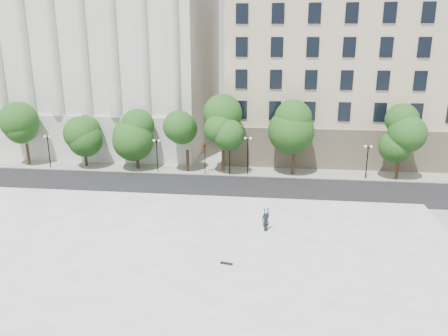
{
  "coord_description": "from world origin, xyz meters",
  "views": [
    {
      "loc": [
        8.09,
        -25.66,
        14.98
      ],
      "look_at": [
        3.86,
        10.0,
        4.49
      ],
      "focal_mm": 35.0,
      "sensor_mm": 36.0,
      "label": 1
    }
  ],
  "objects": [
    {
      "name": "person_lying",
      "position": [
        7.61,
        6.44,
        0.71
      ],
      "size": [
        1.62,
        1.95,
        0.51
      ],
      "primitive_type": "imported",
      "rotation": [
        -1.54,
        0.0,
        0.59
      ],
      "color": "black",
      "rests_on": "plaza"
    },
    {
      "name": "building_east",
      "position": [
        20.0,
        38.91,
        11.14
      ],
      "size": [
        36.0,
        26.15,
        23.0
      ],
      "color": "beige",
      "rests_on": "ground"
    },
    {
      "name": "ground",
      "position": [
        0.0,
        0.0,
        0.0
      ],
      "size": [
        160.0,
        160.0,
        0.0
      ],
      "primitive_type": "plane",
      "color": "#AEAAA4",
      "rests_on": "ground"
    },
    {
      "name": "traffic_light_east",
      "position": [
        3.05,
        22.3,
        3.65
      ],
      "size": [
        0.65,
        1.66,
        4.16
      ],
      "color": "black",
      "rests_on": "ground"
    },
    {
      "name": "lamp_posts",
      "position": [
        -0.28,
        22.6,
        2.88
      ],
      "size": [
        38.22,
        0.28,
        4.53
      ],
      "color": "black",
      "rests_on": "ground"
    },
    {
      "name": "plaza",
      "position": [
        0.0,
        3.0,
        0.23
      ],
      "size": [
        44.0,
        22.0,
        0.45
      ],
      "primitive_type": "cube",
      "color": "white",
      "rests_on": "ground"
    },
    {
      "name": "street",
      "position": [
        0.0,
        18.0,
        0.01
      ],
      "size": [
        60.0,
        8.0,
        0.02
      ],
      "primitive_type": "cube",
      "color": "black",
      "rests_on": "ground"
    },
    {
      "name": "street_trees",
      "position": [
        -0.86,
        23.37,
        4.89
      ],
      "size": [
        48.4,
        4.96,
        7.34
      ],
      "color": "#382619",
      "rests_on": "ground"
    },
    {
      "name": "far_sidewalk",
      "position": [
        0.0,
        24.0,
        0.06
      ],
      "size": [
        60.0,
        4.0,
        0.12
      ],
      "primitive_type": "cube",
      "color": "gray",
      "rests_on": "ground"
    },
    {
      "name": "traffic_light_west",
      "position": [
        0.18,
        22.3,
        3.67
      ],
      "size": [
        0.91,
        1.69,
        4.17
      ],
      "color": "black",
      "rests_on": "ground"
    },
    {
      "name": "skateboard",
      "position": [
        5.13,
        0.71,
        0.49
      ],
      "size": [
        0.87,
        0.4,
        0.09
      ],
      "primitive_type": "cube",
      "rotation": [
        0.0,
        0.0,
        -0.22
      ],
      "color": "black",
      "rests_on": "plaza"
    },
    {
      "name": "building_west",
      "position": [
        -17.0,
        38.57,
        12.89
      ],
      "size": [
        31.5,
        27.65,
        25.6
      ],
      "color": "silver",
      "rests_on": "ground"
    }
  ]
}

